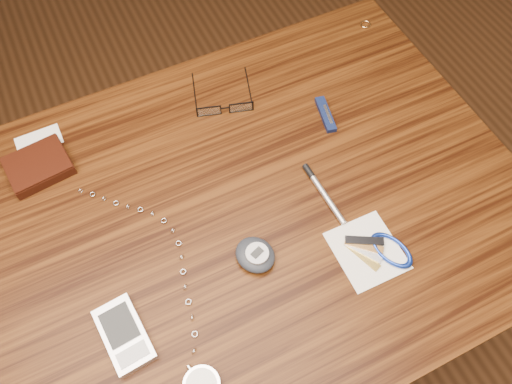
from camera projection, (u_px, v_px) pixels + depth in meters
ground at (241, 332)px, 1.47m from camera, size 3.80×3.80×0.00m
desk at (232, 240)px, 0.91m from camera, size 1.00×0.70×0.75m
wallet_and_card at (38, 165)px, 0.86m from camera, size 0.11×0.13×0.02m
eyeglasses at (225, 107)px, 0.92m from camera, size 0.13×0.14×0.02m
gold_ring at (365, 24)px, 1.04m from camera, size 0.03×0.03×0.00m
pocket_watch at (198, 374)px, 0.69m from camera, size 0.12×0.40×0.02m
pda_phone at (124, 334)px, 0.71m from camera, size 0.07×0.11×0.02m
pedometer at (255, 255)px, 0.77m from camera, size 0.08×0.08×0.03m
notepad_keys at (379, 250)px, 0.78m from camera, size 0.12×0.11×0.01m
pocket_knife at (326, 114)px, 0.92m from camera, size 0.03×0.08×0.01m
silver_pen at (321, 189)px, 0.84m from camera, size 0.01×0.13×0.01m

